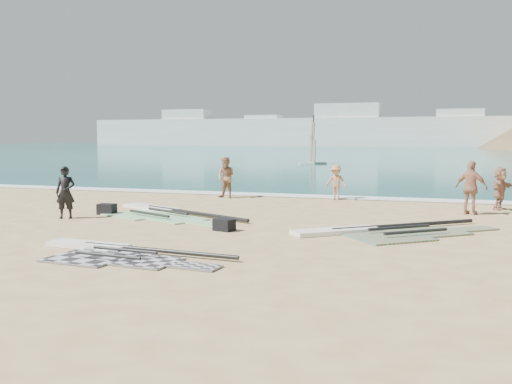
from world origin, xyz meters
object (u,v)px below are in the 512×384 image
(gear_bag_near, at_px, (107,209))
(beachgoer_right, at_px, (500,188))
(person_wetsuit, at_px, (65,192))
(beachgoer_back, at_px, (471,188))
(rig_grey, at_px, (111,253))
(rig_orange, at_px, (383,232))
(gear_bag_far, at_px, (224,225))
(beachgoer_mid, at_px, (336,182))
(beachgoer_left, at_px, (226,178))
(rig_green, at_px, (161,213))

(gear_bag_near, height_order, beachgoer_right, beachgoer_right)
(person_wetsuit, height_order, beachgoer_back, beachgoer_back)
(rig_grey, height_order, beachgoer_back, beachgoer_back)
(gear_bag_near, bearing_deg, rig_orange, -6.04)
(gear_bag_far, distance_m, beachgoer_mid, 9.27)
(gear_bag_near, bearing_deg, gear_bag_far, -20.81)
(rig_grey, bearing_deg, beachgoer_left, 103.76)
(rig_grey, bearing_deg, beachgoer_mid, 82.57)
(rig_grey, distance_m, gear_bag_far, 4.17)
(rig_green, xyz_separation_m, person_wetsuit, (-2.53, -1.94, 0.82))
(beachgoer_left, bearing_deg, rig_orange, -30.04)
(gear_bag_near, xyz_separation_m, beachgoer_mid, (6.84, 7.13, 0.58))
(beachgoer_left, xyz_separation_m, beachgoer_right, (11.22, -0.60, -0.12))
(gear_bag_near, distance_m, gear_bag_far, 5.58)
(person_wetsuit, bearing_deg, rig_green, 18.78)
(person_wetsuit, relative_size, beachgoer_mid, 1.15)
(beachgoer_mid, bearing_deg, person_wetsuit, -122.89)
(beachgoer_mid, relative_size, beachgoer_right, 0.95)
(beachgoer_left, bearing_deg, person_wetsuit, -96.05)
(beachgoer_right, bearing_deg, rig_green, 142.81)
(gear_bag_near, xyz_separation_m, beachgoer_right, (13.28, 5.72, 0.62))
(rig_green, relative_size, person_wetsuit, 3.43)
(gear_bag_near, bearing_deg, beachgoer_mid, 46.19)
(rig_green, height_order, gear_bag_near, gear_bag_near)
(gear_bag_far, xyz_separation_m, person_wetsuit, (-5.94, 0.67, 0.70))
(person_wetsuit, distance_m, beachgoer_left, 8.13)
(beachgoer_mid, bearing_deg, gear_bag_near, -124.87)
(rig_grey, relative_size, beachgoer_mid, 3.39)
(person_wetsuit, relative_size, beachgoer_back, 0.92)
(beachgoer_left, bearing_deg, gear_bag_far, -55.23)
(rig_grey, distance_m, gear_bag_near, 7.16)
(beachgoer_back, bearing_deg, rig_orange, 85.07)
(beachgoer_back, distance_m, beachgoer_right, 2.07)
(beachgoer_left, distance_m, beachgoer_right, 11.23)
(rig_orange, distance_m, person_wetsuit, 10.42)
(gear_bag_far, relative_size, beachgoer_mid, 0.37)
(rig_orange, bearing_deg, beachgoer_right, 21.97)
(person_wetsuit, distance_m, beachgoer_mid, 11.33)
(rig_green, xyz_separation_m, gear_bag_far, (3.41, -2.60, 0.12))
(rig_green, bearing_deg, beachgoer_left, 112.83)
(rig_orange, bearing_deg, gear_bag_far, 152.33)
(rig_grey, distance_m, beachgoer_back, 12.92)
(rig_green, bearing_deg, gear_bag_far, -11.99)
(gear_bag_near, bearing_deg, person_wetsuit, -118.72)
(person_wetsuit, relative_size, beachgoer_right, 1.09)
(rig_grey, relative_size, beachgoer_back, 2.73)
(person_wetsuit, bearing_deg, gear_bag_near, 42.57)
(gear_bag_near, relative_size, gear_bag_far, 1.03)
(gear_bag_near, relative_size, beachgoer_back, 0.31)
(rig_green, xyz_separation_m, beachgoer_right, (11.47, 5.10, 0.75))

